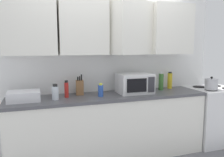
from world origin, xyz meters
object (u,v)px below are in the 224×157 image
at_px(microwave, 135,83).
at_px(bottle_yellow_mustard, 170,80).
at_px(stove_range, 211,115).
at_px(bottle_red_sauce, 67,89).
at_px(kettle, 211,84).
at_px(dish_rack, 24,96).
at_px(bottle_blue_cleaner, 101,90).
at_px(bottle_clear_tall, 55,93).
at_px(bottle_green_oil, 161,82).
at_px(knife_block, 80,87).

height_order(microwave, bottle_yellow_mustard, microwave).
distance_m(stove_range, bottle_red_sauce, 2.41).
bearing_deg(kettle, dish_rack, 176.60).
bearing_deg(bottle_blue_cleaner, bottle_clear_tall, -179.41).
distance_m(bottle_red_sauce, bottle_blue_cleaner, 0.45).
bearing_deg(bottle_red_sauce, kettle, -5.07).
xyz_separation_m(bottle_green_oil, bottle_blue_cleaner, (-1.01, -0.15, -0.05)).
distance_m(stove_range, knife_block, 2.22).
xyz_separation_m(bottle_green_oil, bottle_red_sauce, (-1.44, -0.06, -0.02)).
height_order(stove_range, bottle_blue_cleaner, bottle_blue_cleaner).
xyz_separation_m(stove_range, kettle, (-0.17, -0.14, 0.54)).
relative_size(knife_block, bottle_yellow_mustard, 1.07).
height_order(bottle_clear_tall, bottle_green_oil, bottle_green_oil).
xyz_separation_m(stove_range, bottle_yellow_mustard, (-0.69, 0.20, 0.58)).
distance_m(kettle, dish_rack, 2.69).
bearing_deg(bottle_yellow_mustard, bottle_green_oil, -158.89).
distance_m(microwave, bottle_red_sauce, 0.97).
bearing_deg(bottle_green_oil, stove_range, -7.32).
bearing_deg(bottle_green_oil, knife_block, 177.41).
height_order(stove_range, dish_rack, dish_rack).
xyz_separation_m(kettle, dish_rack, (-2.69, 0.16, -0.03)).
relative_size(kettle, bottle_clear_tall, 1.00).
xyz_separation_m(kettle, bottle_yellow_mustard, (-0.52, 0.34, 0.03)).
relative_size(bottle_clear_tall, bottle_green_oil, 0.72).
distance_m(stove_range, bottle_yellow_mustard, 0.92).
xyz_separation_m(dish_rack, bottle_clear_tall, (0.37, -0.06, 0.03)).
bearing_deg(bottle_yellow_mustard, bottle_red_sauce, -175.06).
distance_m(bottle_clear_tall, bottle_yellow_mustard, 1.82).
height_order(dish_rack, bottle_red_sauce, bottle_red_sauce).
xyz_separation_m(knife_block, bottle_clear_tall, (-0.35, -0.22, -0.01)).
bearing_deg(stove_range, bottle_red_sauce, 178.72).
distance_m(dish_rack, bottle_clear_tall, 0.38).
bearing_deg(bottle_blue_cleaner, bottle_red_sauce, 168.22).
height_order(dish_rack, bottle_clear_tall, bottle_clear_tall).
height_order(stove_range, kettle, kettle).
height_order(stove_range, bottle_red_sauce, bottle_red_sauce).
height_order(knife_block, bottle_red_sauce, knife_block).
distance_m(bottle_yellow_mustard, bottle_blue_cleaner, 1.24).
bearing_deg(bottle_clear_tall, kettle, -2.34).
bearing_deg(knife_block, bottle_red_sauce, -148.70).
relative_size(stove_range, bottle_red_sauce, 4.04).
height_order(bottle_red_sauce, bottle_yellow_mustard, bottle_yellow_mustard).
distance_m(bottle_clear_tall, bottle_red_sauce, 0.18).
distance_m(stove_range, bottle_green_oil, 1.07).
xyz_separation_m(kettle, bottle_red_sauce, (-2.17, 0.19, 0.01)).
bearing_deg(bottle_red_sauce, microwave, -0.71).
bearing_deg(microwave, bottle_yellow_mustard, 12.71).
relative_size(bottle_green_oil, bottle_yellow_mustard, 1.05).
bearing_deg(bottle_blue_cleaner, kettle, -3.34).
height_order(knife_block, bottle_clear_tall, knife_block).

